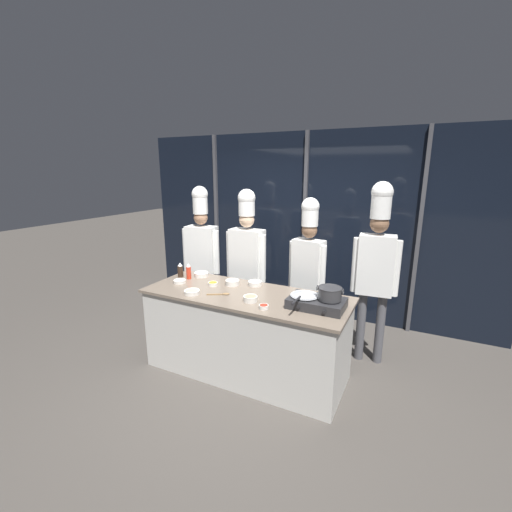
% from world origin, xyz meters
% --- Properties ---
extents(ground_plane, '(24.00, 24.00, 0.00)m').
position_xyz_m(ground_plane, '(0.00, 0.00, 0.00)').
color(ground_plane, '#47423D').
extents(window_wall_back, '(5.46, 0.09, 2.70)m').
position_xyz_m(window_wall_back, '(0.00, 1.90, 1.35)').
color(window_wall_back, black).
rests_on(window_wall_back, ground_plane).
extents(demo_counter, '(2.18, 0.83, 0.91)m').
position_xyz_m(demo_counter, '(0.00, 0.00, 0.45)').
color(demo_counter, beige).
rests_on(demo_counter, ground_plane).
extents(portable_stove, '(0.52, 0.34, 0.10)m').
position_xyz_m(portable_stove, '(0.77, -0.03, 0.96)').
color(portable_stove, '#28282B').
rests_on(portable_stove, demo_counter).
extents(frying_pan, '(0.28, 0.48, 0.04)m').
position_xyz_m(frying_pan, '(0.66, -0.03, 1.03)').
color(frying_pan, '#ADAFB5').
rests_on(frying_pan, portable_stove).
extents(stock_pot, '(0.25, 0.22, 0.12)m').
position_xyz_m(stock_pot, '(0.89, -0.03, 1.07)').
color(stock_pot, '#333335').
rests_on(stock_pot, portable_stove).
extents(squeeze_bottle_chili, '(0.06, 0.06, 0.19)m').
position_xyz_m(squeeze_bottle_chili, '(-0.84, 0.14, 1.00)').
color(squeeze_bottle_chili, red).
rests_on(squeeze_bottle_chili, demo_counter).
extents(squeeze_bottle_soy, '(0.07, 0.07, 0.18)m').
position_xyz_m(squeeze_bottle_soy, '(-0.97, 0.16, 0.99)').
color(squeeze_bottle_soy, '#332319').
rests_on(squeeze_bottle_soy, demo_counter).
extents(prep_bowl_mushrooms, '(0.14, 0.14, 0.06)m').
position_xyz_m(prep_bowl_mushrooms, '(0.15, -0.17, 0.94)').
color(prep_bowl_mushrooms, silver).
rests_on(prep_bowl_mushrooms, demo_counter).
extents(prep_bowl_garlic, '(0.17, 0.17, 0.05)m').
position_xyz_m(prep_bowl_garlic, '(-0.76, 0.29, 0.94)').
color(prep_bowl_garlic, silver).
rests_on(prep_bowl_garlic, demo_counter).
extents(prep_bowl_chicken, '(0.16, 0.16, 0.05)m').
position_xyz_m(prep_bowl_chicken, '(-0.03, 0.28, 0.94)').
color(prep_bowl_chicken, silver).
rests_on(prep_bowl_chicken, demo_counter).
extents(prep_bowl_onion, '(0.14, 0.14, 0.03)m').
position_xyz_m(prep_bowl_onion, '(-0.84, -0.02, 0.93)').
color(prep_bowl_onion, silver).
rests_on(prep_bowl_onion, demo_counter).
extents(prep_bowl_chili_flakes, '(0.09, 0.09, 0.04)m').
position_xyz_m(prep_bowl_chili_flakes, '(0.34, -0.27, 0.93)').
color(prep_bowl_chili_flakes, silver).
rests_on(prep_bowl_chili_flakes, demo_counter).
extents(prep_bowl_carrots, '(0.11, 0.11, 0.04)m').
position_xyz_m(prep_bowl_carrots, '(-0.45, 0.07, 0.93)').
color(prep_bowl_carrots, silver).
rests_on(prep_bowl_carrots, demo_counter).
extents(prep_bowl_ginger, '(0.17, 0.17, 0.04)m').
position_xyz_m(prep_bowl_ginger, '(-0.50, -0.25, 0.93)').
color(prep_bowl_ginger, silver).
rests_on(prep_bowl_ginger, demo_counter).
extents(prep_bowl_noodles, '(0.16, 0.16, 0.06)m').
position_xyz_m(prep_bowl_noodles, '(-0.26, 0.18, 0.94)').
color(prep_bowl_noodles, silver).
rests_on(prep_bowl_noodles, demo_counter).
extents(serving_spoon_slotted, '(0.22, 0.15, 0.02)m').
position_xyz_m(serving_spoon_slotted, '(-0.20, -0.13, 0.91)').
color(serving_spoon_slotted, olive).
rests_on(serving_spoon_slotted, demo_counter).
extents(chef_head, '(0.54, 0.27, 1.96)m').
position_xyz_m(chef_head, '(-1.09, 0.77, 1.14)').
color(chef_head, '#232326').
rests_on(chef_head, ground_plane).
extents(chef_sous, '(0.56, 0.24, 1.94)m').
position_xyz_m(chef_sous, '(-0.38, 0.75, 1.13)').
color(chef_sous, '#4C4C51').
rests_on(chef_sous, ground_plane).
extents(chef_line, '(0.47, 0.25, 1.86)m').
position_xyz_m(chef_line, '(0.41, 0.80, 1.11)').
color(chef_line, '#4C4C51').
rests_on(chef_line, ground_plane).
extents(chef_pastry, '(0.50, 0.23, 2.05)m').
position_xyz_m(chef_pastry, '(1.17, 0.84, 1.23)').
color(chef_pastry, '#4C4C51').
rests_on(chef_pastry, ground_plane).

